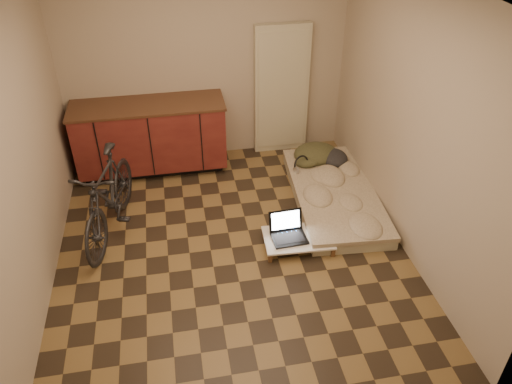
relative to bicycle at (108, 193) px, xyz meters
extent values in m
cube|color=brown|center=(1.20, -0.50, -0.51)|extent=(3.50, 4.00, 0.00)
cube|color=tan|center=(1.20, 1.50, 0.79)|extent=(3.50, 0.00, 2.60)
cube|color=tan|center=(1.20, -2.50, 0.79)|extent=(3.50, 0.00, 2.60)
cube|color=tan|center=(-0.55, -0.50, 0.79)|extent=(0.00, 4.00, 2.60)
cube|color=tan|center=(2.95, -0.50, 0.79)|extent=(0.00, 4.00, 2.60)
cube|color=black|center=(0.45, 1.24, -0.46)|extent=(1.70, 0.48, 0.10)
cube|color=#521917|center=(0.45, 1.20, -0.02)|extent=(1.80, 0.60, 0.78)
cube|color=#482A1A|center=(0.45, 1.20, 0.39)|extent=(1.84, 0.62, 0.03)
cube|color=beige|center=(2.15, 1.44, 0.34)|extent=(0.70, 0.10, 1.70)
imported|color=black|center=(0.00, 0.00, 0.00)|extent=(0.82, 1.63, 1.01)
cube|color=#B3AD8F|center=(2.50, 0.12, -0.45)|extent=(1.03, 1.94, 0.12)
cube|color=beige|center=(2.50, 0.12, -0.37)|extent=(1.05, 1.96, 0.04)
cube|color=brown|center=(1.55, -0.78, -0.46)|extent=(0.04, 0.04, 0.10)
cube|color=brown|center=(1.57, -0.38, -0.46)|extent=(0.04, 0.04, 0.10)
cube|color=brown|center=(2.20, -0.81, -0.46)|extent=(0.04, 0.04, 0.10)
cube|color=brown|center=(2.22, -0.41, -0.46)|extent=(0.04, 0.04, 0.10)
cube|color=white|center=(1.88, -0.60, -0.40)|extent=(0.73, 0.49, 0.02)
cube|color=black|center=(1.78, -0.61, -0.38)|extent=(0.36, 0.27, 0.02)
cube|color=black|center=(1.78, -0.46, -0.26)|extent=(0.36, 0.09, 0.23)
cube|color=white|center=(1.78, -0.46, -0.26)|extent=(0.30, 0.07, 0.18)
ellipsoid|color=silver|center=(2.11, -0.60, -0.37)|extent=(0.10, 0.12, 0.04)
camera|label=1|loc=(0.73, -4.40, 2.93)|focal=35.00mm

